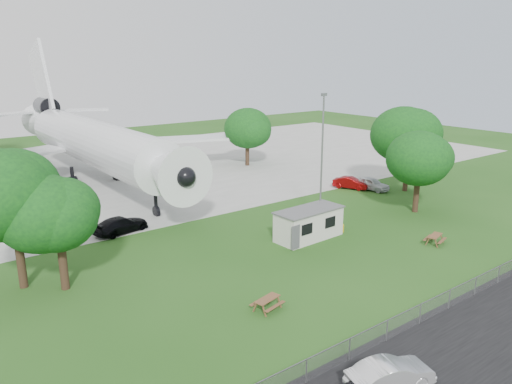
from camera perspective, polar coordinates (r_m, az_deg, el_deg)
ground at (r=36.52m, az=4.80°, el=-9.30°), size 160.00×160.00×0.00m
asphalt_strip at (r=29.42m, az=22.78°, el=-17.03°), size 120.00×8.00×0.02m
concrete_apron at (r=68.12m, az=-17.08°, el=1.75°), size 120.00×46.00×0.03m
airliner at (r=64.49m, az=-18.43°, el=5.68°), size 46.36×47.73×17.69m
site_cabin at (r=42.95m, az=6.06°, el=-3.62°), size 6.80×2.96×2.62m
picnic_west at (r=31.71m, az=1.30°, el=-13.28°), size 2.09×1.86×0.76m
picnic_east at (r=44.48m, az=19.72°, el=-5.59°), size 2.14×1.93×0.76m
fence at (r=30.96m, az=17.03°, el=-14.77°), size 58.00×0.04×1.30m
lamp_mast at (r=44.33m, az=7.51°, el=3.22°), size 0.16×0.16×12.00m
tree_west_big at (r=35.87m, az=-26.08°, el=-0.61°), size 7.20×7.20×9.92m
tree_west_small at (r=34.74m, az=-21.73°, el=-2.40°), size 6.50×6.50×8.52m
tree_east_front at (r=51.44m, az=18.21°, el=4.00°), size 6.41×6.41×9.00m
tree_east_back at (r=59.34m, az=17.11°, el=6.16°), size 7.59×7.59×10.25m
tree_far_apron at (r=70.77m, az=-1.01°, el=6.86°), size 6.83×6.83×8.22m
car_centre_sedan at (r=25.69m, az=15.10°, el=-19.54°), size 4.53×2.61×1.41m
car_ne_hatch at (r=59.80m, az=13.05°, el=0.92°), size 2.31×4.50×1.47m
car_ne_sedan at (r=59.89m, az=10.78°, el=1.01°), size 3.07×4.37×1.37m
car_apron_van at (r=45.77m, az=-15.17°, el=-3.65°), size 5.30×2.95×1.45m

